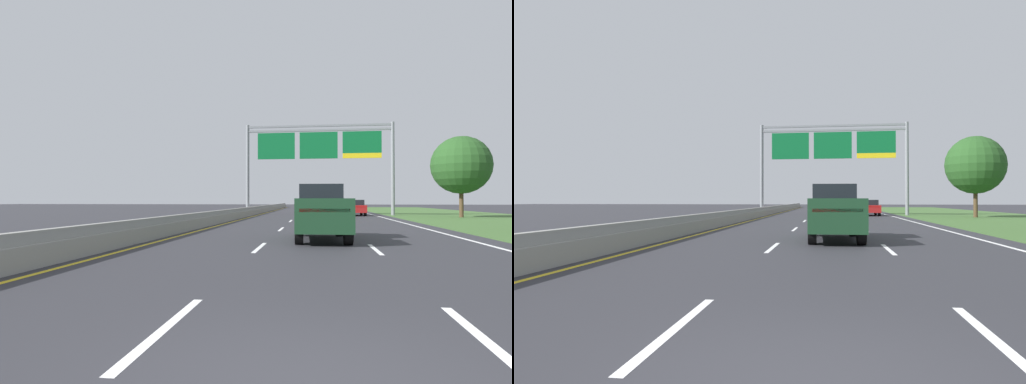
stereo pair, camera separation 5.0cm
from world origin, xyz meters
TOP-DOWN VIEW (x-y plane):
  - ground_plane at (0.00, 35.00)m, footprint 220.00×220.00m
  - lane_striping at (0.00, 34.54)m, footprint 11.96×106.00m
  - grass_verge_right at (13.95, 35.00)m, footprint 14.00×110.00m
  - median_barrier_concrete at (-6.60, 35.00)m, footprint 0.60×110.00m
  - overhead_sign_gantry at (0.30, 40.89)m, footprint 15.06×0.42m
  - pickup_truck_darkgreen at (0.20, 13.59)m, footprint 2.15×5.46m
  - car_red_right_lane_sedan at (3.88, 40.45)m, footprint 1.90×4.43m
  - car_silver_centre_lane_sedan at (0.10, 51.98)m, footprint 1.86×4.42m
  - car_black_right_lane_sedan at (3.95, 61.10)m, footprint 1.83×4.40m
  - roadside_tree_mid at (12.82, 36.87)m, footprint 5.15×5.15m

SIDE VIEW (x-z plane):
  - ground_plane at x=0.00m, z-range 0.00..0.00m
  - lane_striping at x=0.00m, z-range 0.00..0.01m
  - grass_verge_right at x=13.95m, z-range 0.00..0.02m
  - median_barrier_concrete at x=-6.60m, z-range -0.07..0.78m
  - car_red_right_lane_sedan at x=3.88m, z-range 0.03..1.60m
  - car_silver_centre_lane_sedan at x=0.10m, z-range 0.03..1.60m
  - car_black_right_lane_sedan at x=3.95m, z-range 0.03..1.60m
  - pickup_truck_darkgreen at x=0.20m, z-range -0.03..2.17m
  - roadside_tree_mid at x=12.82m, z-range 1.04..8.29m
  - overhead_sign_gantry at x=0.30m, z-range 1.99..11.38m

